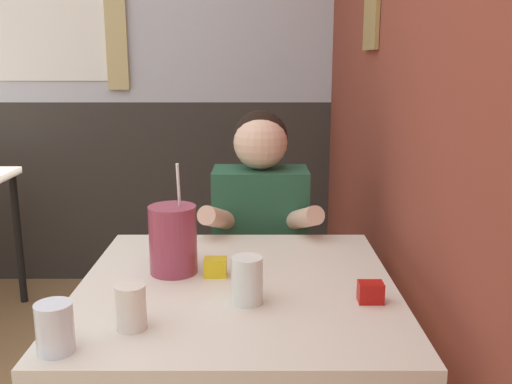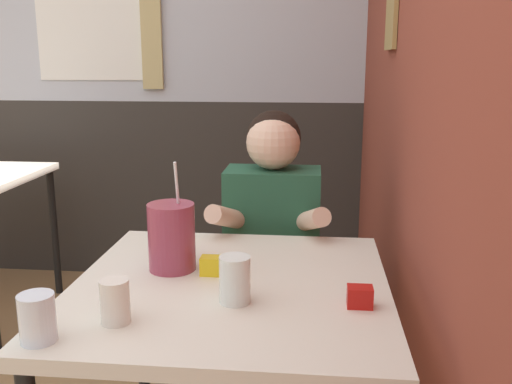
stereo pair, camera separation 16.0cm
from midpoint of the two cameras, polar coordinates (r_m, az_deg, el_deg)
name	(u,v)px [view 1 (the left image)]	position (r m, az deg, el deg)	size (l,w,h in m)	color
brick_wall_right	(378,58)	(2.28, 10.11, 13.05)	(0.08, 4.22, 2.70)	brown
back_wall	(99,58)	(3.53, -16.73, 12.76)	(5.68, 0.09, 2.70)	silver
main_table	(237,312)	(1.54, -4.96, -11.92)	(0.82, 0.85, 0.78)	beige
person_seated	(260,264)	(2.12, -1.75, -7.22)	(0.42, 0.40, 1.17)	#235138
cocktail_pitcher	(173,239)	(1.58, -11.20, -4.72)	(0.13, 0.13, 0.31)	#99384C
glass_near_pitcher	(55,328)	(1.25, -23.06, -12.47)	(0.08, 0.08, 0.10)	silver
glass_center	(247,280)	(1.37, -4.28, -8.85)	(0.08, 0.08, 0.11)	silver
glass_far_side	(131,307)	(1.30, -15.94, -11.08)	(0.07, 0.07, 0.10)	silver
condiment_ketchup	(371,292)	(1.40, 8.16, -9.96)	(0.06, 0.04, 0.05)	#B7140F
condiment_mustard	(215,267)	(1.56, -7.05, -7.52)	(0.06, 0.04, 0.05)	yellow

